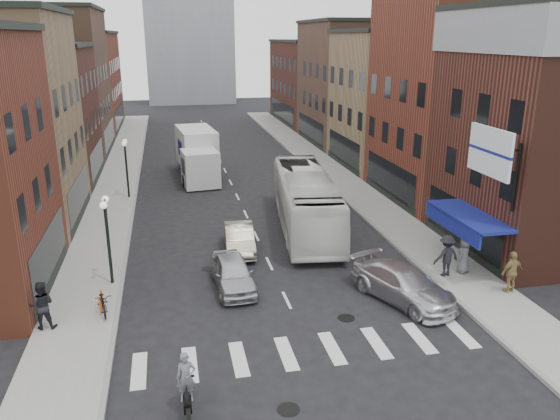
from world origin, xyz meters
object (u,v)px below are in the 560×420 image
object	(u,v)px
sedan_left_far	(239,239)
curb_car	(403,284)
sedan_left_near	(233,273)
ped_left_solo	(42,305)
ped_right_b	(512,272)
motorcycle_rider	(187,386)
streetlamp_near	(107,225)
parked_bicycle	(103,302)
ped_right_a	(446,256)
box_truck	(198,155)
streetlamp_far	(126,158)
bike_rack	(101,302)
transit_bus	(306,201)
ped_right_c	(464,255)
billboard_sign	(492,153)

from	to	relation	value
sedan_left_far	curb_car	size ratio (longest dim) A/B	0.82
sedan_left_near	ped_left_solo	xyz separation A→B (m)	(-7.51, -2.28, 0.38)
ped_right_b	motorcycle_rider	bearing A→B (deg)	8.85
streetlamp_near	parked_bicycle	world-z (taller)	streetlamp_near
ped_left_solo	ped_right_a	size ratio (longest dim) A/B	0.96
parked_bicycle	streetlamp_near	bearing A→B (deg)	76.62
box_truck	sedan_left_near	bearing A→B (deg)	-95.44
streetlamp_near	sedan_left_near	distance (m)	5.89
curb_car	streetlamp_far	bearing A→B (deg)	101.89
bike_rack	sedan_left_far	distance (m)	8.55
transit_bus	curb_car	world-z (taller)	transit_bus
parked_bicycle	ped_right_b	bearing A→B (deg)	-16.93
parked_bicycle	ped_right_c	distance (m)	16.17
streetlamp_near	ped_right_a	distance (m)	15.35
billboard_sign	curb_car	world-z (taller)	billboard_sign
streetlamp_near	motorcycle_rider	world-z (taller)	streetlamp_near
sedan_left_near	billboard_sign	bearing A→B (deg)	-14.54
bike_rack	ped_right_c	size ratio (longest dim) A/B	0.45
box_truck	curb_car	world-z (taller)	box_truck
billboard_sign	box_truck	world-z (taller)	billboard_sign
bike_rack	curb_car	xyz separation A→B (m)	(12.43, -1.30, 0.19)
parked_bicycle	motorcycle_rider	bearing A→B (deg)	-77.19
streetlamp_far	parked_bicycle	world-z (taller)	streetlamp_far
parked_bicycle	ped_right_c	bearing A→B (deg)	-9.14
sedan_left_near	parked_bicycle	size ratio (longest dim) A/B	2.39
streetlamp_near	box_truck	xyz separation A→B (m)	(5.09, 19.01, -1.07)
curb_car	ped_right_b	world-z (taller)	ped_right_b
sedan_left_far	ped_right_b	xyz separation A→B (m)	(10.81, -7.47, 0.40)
motorcycle_rider	ped_right_a	world-z (taller)	ped_right_a
sedan_left_near	streetlamp_near	bearing A→B (deg)	163.02
curb_car	parked_bicycle	world-z (taller)	curb_car
bike_rack	ped_right_a	bearing A→B (deg)	1.33
billboard_sign	ped_right_a	size ratio (longest dim) A/B	1.87
box_truck	transit_bus	distance (m)	14.31
parked_bicycle	ped_right_a	size ratio (longest dim) A/B	0.89
transit_bus	sedan_left_near	bearing A→B (deg)	-118.79
streetlamp_near	sedan_left_far	size ratio (longest dim) A/B	0.99
ped_left_solo	ped_right_c	size ratio (longest dim) A/B	1.08
bike_rack	sedan_left_far	size ratio (longest dim) A/B	0.19
curb_car	ped_right_c	world-z (taller)	ped_right_c
streetlamp_far	ped_right_a	world-z (taller)	streetlamp_far
streetlamp_near	sedan_left_far	bearing A→B (deg)	25.71
billboard_sign	curb_car	size ratio (longest dim) A/B	0.73
motorcycle_rider	transit_bus	distance (m)	17.07
bike_rack	streetlamp_far	bearing A→B (deg)	89.31
streetlamp_far	motorcycle_rider	world-z (taller)	streetlamp_far
ped_left_solo	parked_bicycle	bearing A→B (deg)	-157.25
ped_right_a	curb_car	bearing A→B (deg)	21.03
bike_rack	sedan_left_near	bearing A→B (deg)	14.07
transit_bus	ped_right_c	distance (m)	9.73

